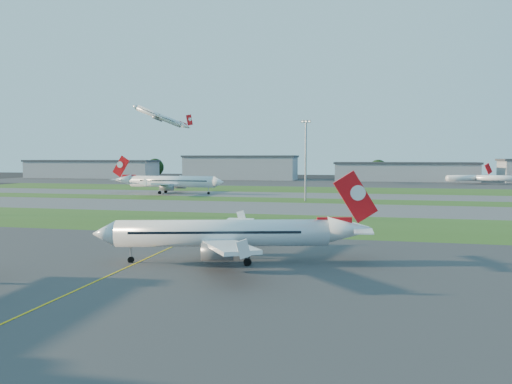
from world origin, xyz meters
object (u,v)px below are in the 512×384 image
(airliner_taxiing, at_px, (171,182))
(mini_jet_near, at_px, (468,178))
(light_mast_centre, at_px, (306,155))
(mini_jet_far, at_px, (504,178))
(airliner_parked, at_px, (225,234))

(airliner_taxiing, bearing_deg, mini_jet_near, -141.68)
(airliner_taxiing, relative_size, light_mast_centre, 1.63)
(mini_jet_near, bearing_deg, mini_jet_far, -36.28)
(mini_jet_far, distance_m, light_mast_centre, 147.62)
(airliner_parked, height_order, mini_jet_far, airliner_parked)
(mini_jet_far, bearing_deg, airliner_parked, -107.19)
(airliner_taxiing, relative_size, mini_jet_near, 1.65)
(airliner_taxiing, relative_size, mini_jet_far, 1.47)
(airliner_parked, distance_m, mini_jet_near, 226.13)
(airliner_parked, bearing_deg, mini_jet_near, 57.28)
(airliner_parked, relative_size, light_mast_centre, 1.33)
(light_mast_centre, bearing_deg, airliner_taxiing, 159.05)
(airliner_taxiing, bearing_deg, mini_jet_far, -145.62)
(mini_jet_near, xyz_separation_m, mini_jet_far, (16.95, -1.64, 0.00))
(airliner_parked, height_order, light_mast_centre, light_mast_centre)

